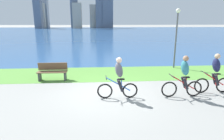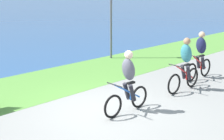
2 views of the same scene
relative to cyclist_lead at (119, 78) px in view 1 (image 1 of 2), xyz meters
name	(u,v)px [view 1 (image 1 of 2)]	position (x,y,z in m)	size (l,w,h in m)	color
ground_plane	(108,94)	(-0.39, 0.45, -0.83)	(300.00, 300.00, 0.00)	gray
grass_strip_bayside	(105,74)	(-0.39, 3.71, -0.83)	(120.00, 3.22, 0.01)	#59933D
bay_water_surface	(100,32)	(-0.39, 47.74, -0.83)	(300.00, 84.84, 0.00)	#2D568C
cyclist_lead	(119,78)	(0.00, 0.00, 0.00)	(1.61, 0.52, 1.65)	black
cyclist_trailing	(184,77)	(2.60, -0.04, 0.01)	(1.68, 0.52, 1.69)	black
cyclist_distant_rear	(215,74)	(4.10, 0.32, 0.01)	(1.63, 0.52, 1.70)	black
bench_near_path	(53,72)	(-3.16, 2.67, -0.38)	(1.50, 0.47, 0.90)	brown
lamppost_tall	(177,30)	(4.18, 4.91, 1.64)	(0.28, 0.28, 3.75)	#595960
city_skyline_far_shore	(73,9)	(-11.43, 80.73, 7.24)	(33.44, 12.31, 24.24)	slate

